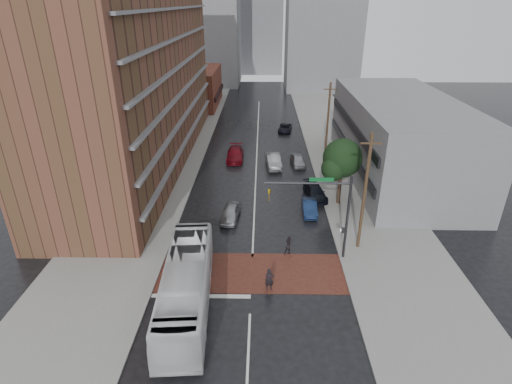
{
  "coord_description": "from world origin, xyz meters",
  "views": [
    {
      "loc": [
        0.74,
        -24.29,
        18.73
      ],
      "look_at": [
        0.21,
        7.39,
        3.5
      ],
      "focal_mm": 28.0,
      "sensor_mm": 36.0,
      "label": 1
    }
  ],
  "objects_px": {
    "car_travel_c": "(235,154)",
    "car_parked_near": "(309,207)",
    "car_parked_far": "(298,160)",
    "pedestrian_b": "(289,246)",
    "car_travel_b": "(273,161)",
    "car_parked_mid": "(315,192)",
    "suv_travel": "(285,128)",
    "transit_bus": "(186,285)",
    "pedestrian_a": "(269,280)",
    "car_travel_a": "(230,213)"
  },
  "relations": [
    {
      "from": "transit_bus",
      "to": "car_parked_mid",
      "type": "height_order",
      "value": "transit_bus"
    },
    {
      "from": "pedestrian_b",
      "to": "car_travel_c",
      "type": "height_order",
      "value": "pedestrian_b"
    },
    {
      "from": "pedestrian_a",
      "to": "car_parked_mid",
      "type": "height_order",
      "value": "pedestrian_a"
    },
    {
      "from": "transit_bus",
      "to": "car_parked_near",
      "type": "bearing_deg",
      "value": 50.0
    },
    {
      "from": "pedestrian_b",
      "to": "car_parked_far",
      "type": "distance_m",
      "value": 19.69
    },
    {
      "from": "car_parked_far",
      "to": "car_travel_a",
      "type": "bearing_deg",
      "value": -124.03
    },
    {
      "from": "car_travel_c",
      "to": "suv_travel",
      "type": "height_order",
      "value": "car_travel_c"
    },
    {
      "from": "transit_bus",
      "to": "pedestrian_a",
      "type": "bearing_deg",
      "value": 13.0
    },
    {
      "from": "pedestrian_b",
      "to": "car_travel_b",
      "type": "relative_size",
      "value": 0.33
    },
    {
      "from": "car_travel_a",
      "to": "car_parked_mid",
      "type": "height_order",
      "value": "car_travel_a"
    },
    {
      "from": "car_parked_mid",
      "to": "suv_travel",
      "type": "bearing_deg",
      "value": 85.71
    },
    {
      "from": "car_travel_a",
      "to": "car_parked_mid",
      "type": "distance_m",
      "value": 9.75
    },
    {
      "from": "suv_travel",
      "to": "car_parked_far",
      "type": "distance_m",
      "value": 14.36
    },
    {
      "from": "car_travel_a",
      "to": "car_travel_b",
      "type": "xyz_separation_m",
      "value": [
        4.36,
        13.29,
        0.11
      ]
    },
    {
      "from": "pedestrian_a",
      "to": "car_parked_mid",
      "type": "distance_m",
      "value": 15.73
    },
    {
      "from": "pedestrian_a",
      "to": "car_travel_c",
      "type": "xyz_separation_m",
      "value": [
        -4.09,
        25.84,
        -0.12
      ]
    },
    {
      "from": "pedestrian_a",
      "to": "car_parked_far",
      "type": "xyz_separation_m",
      "value": [
        3.9,
        24.06,
        -0.21
      ]
    },
    {
      "from": "pedestrian_a",
      "to": "car_travel_a",
      "type": "distance_m",
      "value": 10.76
    },
    {
      "from": "transit_bus",
      "to": "car_travel_c",
      "type": "relative_size",
      "value": 2.35
    },
    {
      "from": "suv_travel",
      "to": "car_parked_near",
      "type": "relative_size",
      "value": 1.09
    },
    {
      "from": "pedestrian_b",
      "to": "car_parked_mid",
      "type": "distance_m",
      "value": 10.93
    },
    {
      "from": "car_travel_b",
      "to": "car_parked_far",
      "type": "relative_size",
      "value": 1.22
    },
    {
      "from": "pedestrian_b",
      "to": "suv_travel",
      "type": "bearing_deg",
      "value": 73.7
    },
    {
      "from": "suv_travel",
      "to": "car_parked_mid",
      "type": "bearing_deg",
      "value": -76.37
    },
    {
      "from": "car_parked_near",
      "to": "transit_bus",
      "type": "bearing_deg",
      "value": -125.24
    },
    {
      "from": "car_travel_c",
      "to": "car_parked_near",
      "type": "xyz_separation_m",
      "value": [
        8.15,
        -14.34,
        -0.13
      ]
    },
    {
      "from": "pedestrian_b",
      "to": "car_parked_near",
      "type": "relative_size",
      "value": 0.41
    },
    {
      "from": "car_parked_mid",
      "to": "car_parked_far",
      "type": "distance_m",
      "value": 9.22
    },
    {
      "from": "pedestrian_a",
      "to": "car_parked_far",
      "type": "bearing_deg",
      "value": 71.77
    },
    {
      "from": "transit_bus",
      "to": "car_travel_c",
      "type": "bearing_deg",
      "value": 83.04
    },
    {
      "from": "pedestrian_a",
      "to": "car_travel_b",
      "type": "xyz_separation_m",
      "value": [
        0.83,
        23.46,
        -0.09
      ]
    },
    {
      "from": "car_parked_mid",
      "to": "car_travel_c",
      "type": "bearing_deg",
      "value": 120.58
    },
    {
      "from": "car_travel_b",
      "to": "car_travel_c",
      "type": "distance_m",
      "value": 5.47
    },
    {
      "from": "transit_bus",
      "to": "car_parked_far",
      "type": "distance_m",
      "value": 27.45
    },
    {
      "from": "pedestrian_a",
      "to": "suv_travel",
      "type": "distance_m",
      "value": 38.52
    },
    {
      "from": "transit_bus",
      "to": "car_parked_near",
      "type": "distance_m",
      "value": 16.35
    },
    {
      "from": "car_travel_c",
      "to": "car_parked_far",
      "type": "height_order",
      "value": "car_travel_c"
    },
    {
      "from": "car_parked_far",
      "to": "transit_bus",
      "type": "bearing_deg",
      "value": -116.05
    },
    {
      "from": "car_travel_a",
      "to": "car_travel_c",
      "type": "distance_m",
      "value": 15.69
    },
    {
      "from": "car_travel_b",
      "to": "car_parked_mid",
      "type": "xyz_separation_m",
      "value": [
        4.16,
        -8.55,
        -0.13
      ]
    },
    {
      "from": "car_travel_c",
      "to": "car_parked_far",
      "type": "bearing_deg",
      "value": -13.02
    },
    {
      "from": "car_parked_mid",
      "to": "car_travel_a",
      "type": "bearing_deg",
      "value": -160.07
    },
    {
      "from": "car_parked_near",
      "to": "car_parked_mid",
      "type": "height_order",
      "value": "car_parked_mid"
    },
    {
      "from": "pedestrian_a",
      "to": "car_travel_a",
      "type": "xyz_separation_m",
      "value": [
        -3.53,
        10.17,
        -0.2
      ]
    },
    {
      "from": "car_travel_c",
      "to": "car_parked_mid",
      "type": "xyz_separation_m",
      "value": [
        9.09,
        -10.93,
        -0.1
      ]
    },
    {
      "from": "pedestrian_b",
      "to": "car_travel_a",
      "type": "relative_size",
      "value": 0.4
    },
    {
      "from": "pedestrian_b",
      "to": "suv_travel",
      "type": "relative_size",
      "value": 0.38
    },
    {
      "from": "car_travel_c",
      "to": "suv_travel",
      "type": "xyz_separation_m",
      "value": [
        7.09,
        12.55,
        -0.18
      ]
    },
    {
      "from": "car_travel_c",
      "to": "car_parked_mid",
      "type": "relative_size",
      "value": 1.15
    },
    {
      "from": "pedestrian_b",
      "to": "suv_travel",
      "type": "distance_m",
      "value": 33.93
    }
  ]
}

